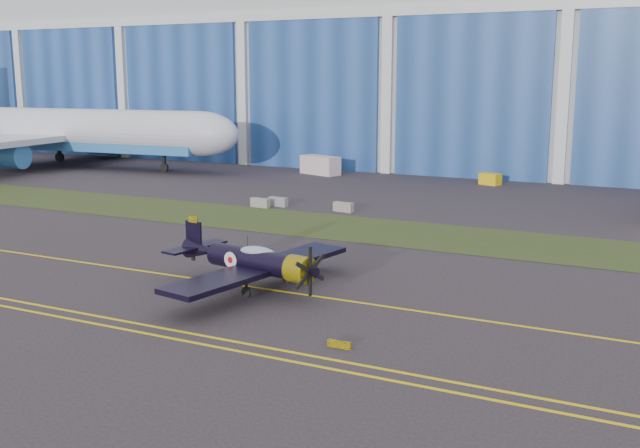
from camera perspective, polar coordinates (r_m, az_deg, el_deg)
The scene contains 12 objects.
ground at distance 57.04m, azimuth -13.56°, elevation -1.85°, with size 260.00×260.00×0.00m, color #352D34.
grass_median at distance 68.06m, azimuth -5.98°, elevation 0.52°, with size 260.00×10.00×0.02m, color #475128.
hangar at distance 119.68m, azimuth 9.25°, elevation 12.22°, with size 220.00×45.70×30.00m.
taxiway_centreline at distance 53.43m, azimuth -17.01°, elevation -2.90°, with size 200.00×0.20×0.02m, color yellow.
guard_board_right at distance 35.66m, azimuth 1.49°, elevation -9.16°, with size 1.20×0.15×0.35m, color yellow.
warbird at distance 44.58m, azimuth -5.20°, elevation -2.77°, with size 13.80×15.74×4.13m.
jetliner at distance 112.84m, azimuth -19.92°, elevation 10.03°, with size 70.87×61.74×23.08m.
shipping_container at distance 97.44m, azimuth 0.02°, elevation 4.50°, with size 5.50×2.20×2.38m, color silver.
tug at distance 90.34m, azimuth 12.84°, elevation 3.36°, with size 2.31×1.44×1.35m, color yellow.
barrier_a at distance 73.04m, azimuth -4.58°, elevation 1.62°, with size 2.00×0.60×0.90m, color gray.
barrier_b at distance 73.52m, azimuth -3.20°, elevation 1.70°, with size 2.00×0.60×0.90m, color gray.
barrier_c at distance 70.51m, azimuth 1.79°, elevation 1.30°, with size 2.00×0.60×0.90m, color gray.
Camera 1 is at (36.16, -42.28, 12.59)m, focal length 42.00 mm.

